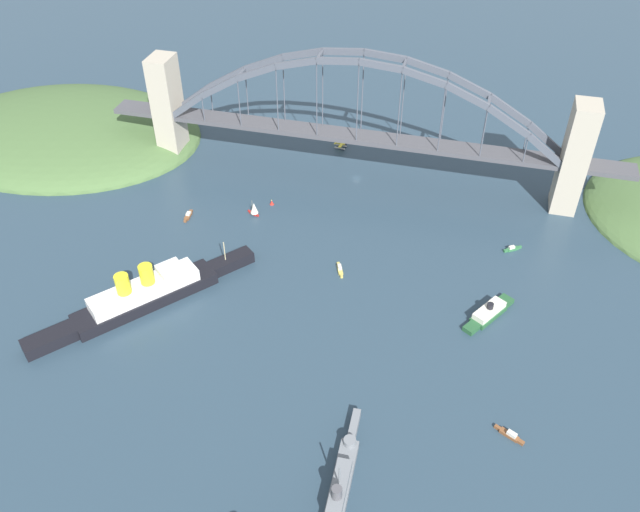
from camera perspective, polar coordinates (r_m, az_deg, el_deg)
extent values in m
plane|color=#283D4C|center=(360.80, 3.21, 6.82)|extent=(1400.00, 1400.00, 0.00)
cube|color=#ADA38E|center=(345.13, 21.32, 7.95)|extent=(12.29, 16.47, 57.55)
cube|color=#ADA38E|center=(379.06, -13.14, 12.55)|extent=(12.29, 16.47, 57.55)
cube|color=#47474C|center=(347.76, 3.37, 10.34)|extent=(203.04, 13.22, 2.40)
cube|color=#47474C|center=(349.88, 24.10, 6.93)|extent=(24.00, 13.22, 2.40)
cube|color=#47474C|center=(388.75, -15.52, 12.27)|extent=(24.00, 13.22, 2.40)
cube|color=#4C515B|center=(346.50, 19.25, 9.47)|extent=(22.83, 1.80, 18.20)
cube|color=#4C515B|center=(338.60, 16.21, 12.12)|extent=(22.53, 1.80, 14.93)
cube|color=#4C515B|center=(333.84, 12.89, 14.31)|extent=(22.15, 1.80, 11.64)
cube|color=#4C515B|center=(332.01, 9.37, 15.95)|extent=(21.69, 1.80, 8.32)
cube|color=#4C515B|center=(332.94, 5.71, 16.98)|extent=(21.18, 1.80, 4.93)
cube|color=#4C515B|center=(336.50, 2.05, 17.40)|extent=(21.18, 1.80, 4.93)
cube|color=#4C515B|center=(342.62, -1.54, 17.20)|extent=(21.69, 1.80, 8.32)
cube|color=#4C515B|center=(351.26, -4.94, 16.42)|extent=(22.15, 1.80, 11.64)
cube|color=#4C515B|center=(362.44, -8.09, 15.13)|extent=(22.53, 1.80, 14.93)
cube|color=#4C515B|center=(376.22, -10.95, 13.41)|extent=(22.83, 1.80, 18.20)
cube|color=#4C515B|center=(336.10, 19.27, 8.50)|extent=(22.83, 1.80, 18.20)
cube|color=#4C515B|center=(327.95, 16.14, 11.21)|extent=(22.53, 1.80, 14.93)
cube|color=#4C515B|center=(323.03, 12.72, 13.46)|extent=(22.15, 1.80, 11.64)
cube|color=#4C515B|center=(321.14, 9.09, 15.14)|extent=(21.69, 1.80, 8.32)
cube|color=#4C515B|center=(322.10, 5.33, 16.21)|extent=(21.18, 1.80, 4.93)
cube|color=#4C515B|center=(325.78, 1.55, 16.64)|extent=(21.18, 1.80, 4.93)
cube|color=#4C515B|center=(332.10, -2.12, 16.44)|extent=(21.69, 1.80, 8.32)
cube|color=#4C515B|center=(341.00, -5.60, 15.65)|extent=(22.15, 1.80, 11.64)
cube|color=#4C515B|center=(352.51, -8.80, 14.34)|extent=(22.53, 1.80, 14.93)
cube|color=#4C515B|center=(366.66, -11.69, 12.59)|extent=(22.83, 1.80, 18.20)
cube|color=#4C515B|center=(346.33, 20.69, 7.57)|extent=(1.40, 11.89, 1.40)
cube|color=#4C515B|center=(330.28, 14.54, 12.91)|extent=(1.40, 11.89, 1.40)
cube|color=#4C515B|center=(326.52, 7.39, 16.23)|extent=(1.40, 11.89, 1.40)
cube|color=#4C515B|center=(333.75, -0.03, 17.07)|extent=(1.40, 11.89, 1.40)
cube|color=#4C515B|center=(351.29, -6.90, 15.51)|extent=(1.40, 11.89, 1.40)
cube|color=#4C515B|center=(379.23, -12.64, 12.06)|extent=(1.40, 11.89, 1.40)
cylinder|color=#4C515B|center=(345.25, 17.55, 9.87)|extent=(0.56, 0.56, 14.44)
cylinder|color=#4C515B|center=(334.82, 17.52, 8.91)|extent=(0.56, 0.56, 14.44)
cylinder|color=#4C515B|center=(341.48, 14.23, 11.35)|extent=(0.56, 0.56, 26.60)
cylinder|color=#4C515B|center=(330.92, 14.10, 10.43)|extent=(0.56, 0.56, 26.60)
cylinder|color=#4C515B|center=(339.82, 10.79, 12.56)|extent=(0.56, 0.56, 35.29)
cylinder|color=#4C515B|center=(329.21, 10.56, 11.67)|extent=(0.56, 0.56, 35.29)
cylinder|color=#4C515B|center=(340.26, 7.26, 13.47)|extent=(0.56, 0.56, 40.50)
cylinder|color=#4C515B|center=(329.66, 6.93, 12.61)|extent=(0.56, 0.56, 40.50)
cylinder|color=#4C515B|center=(342.74, 3.72, 14.07)|extent=(0.56, 0.56, 42.24)
cylinder|color=#4C515B|center=(332.22, 3.29, 13.22)|extent=(0.56, 0.56, 42.24)
cylinder|color=#4C515B|center=(347.20, 0.23, 14.34)|extent=(0.56, 0.56, 40.50)
cylinder|color=#4C515B|center=(336.83, -0.29, 13.51)|extent=(0.56, 0.56, 40.50)
cylinder|color=#4C515B|center=(353.59, -3.16, 14.30)|extent=(0.56, 0.56, 35.29)
cylinder|color=#4C515B|center=(343.41, -3.76, 13.48)|extent=(0.56, 0.56, 35.29)
cylinder|color=#4C515B|center=(361.84, -6.40, 13.97)|extent=(0.56, 0.56, 26.60)
cylinder|color=#4C515B|center=(351.89, -7.06, 13.15)|extent=(0.56, 0.56, 26.60)
cylinder|color=#4C515B|center=(371.88, -9.45, 13.38)|extent=(0.56, 0.56, 14.44)
cylinder|color=#4C515B|center=(362.21, -10.16, 12.55)|extent=(0.56, 0.56, 14.44)
ellipsoid|color=#476638|center=(429.22, -21.19, 9.81)|extent=(165.24, 127.89, 27.61)
ellipsoid|color=#756B5B|center=(436.38, -14.65, 11.74)|extent=(57.83, 38.37, 15.18)
cube|color=black|center=(289.88, -14.91, -3.59)|extent=(49.98, 56.46, 5.31)
cube|color=black|center=(301.07, -7.77, -0.51)|extent=(18.87, 20.65, 5.31)
cube|color=black|center=(284.38, -22.53, -6.79)|extent=(19.99, 21.58, 5.31)
cube|color=white|center=(286.35, -15.09, -2.80)|extent=(38.50, 43.19, 5.43)
cube|color=white|center=(286.50, -12.91, -1.18)|extent=(14.21, 14.26, 3.20)
cylinder|color=yellow|center=(282.25, -14.90, -1.55)|extent=(5.96, 5.96, 8.83)
cylinder|color=yellow|center=(280.16, -16.84, -2.36)|extent=(5.96, 5.96, 8.83)
cylinder|color=tan|center=(295.38, -8.34, 0.43)|extent=(0.50, 0.50, 10.00)
cube|color=slate|center=(223.50, 1.66, -20.05)|extent=(7.43, 39.80, 3.83)
cube|color=slate|center=(237.80, 2.97, -14.67)|extent=(3.19, 13.29, 3.83)
cube|color=slate|center=(220.42, 1.68, -19.58)|extent=(5.56, 19.96, 3.35)
cylinder|color=slate|center=(230.62, 2.61, -15.86)|extent=(4.32, 4.32, 2.20)
cylinder|color=slate|center=(214.72, 1.71, -18.66)|extent=(0.60, 0.60, 10.00)
cylinder|color=#4C4C51|center=(215.09, 1.47, -19.93)|extent=(3.39, 3.39, 4.40)
cube|color=#23512D|center=(284.37, 14.47, -4.95)|extent=(15.26, 18.60, 2.16)
cube|color=#23512D|center=(276.82, 13.05, -6.15)|extent=(7.20, 7.54, 2.16)
cube|color=#23512D|center=(292.20, 15.81, -3.81)|extent=(8.00, 8.06, 2.16)
cube|color=beige|center=(282.76, 14.55, -4.60)|extent=(13.61, 16.81, 2.59)
cylinder|color=black|center=(281.08, 14.63, -4.24)|extent=(2.73, 2.73, 2.40)
cylinder|color=#B7B7B2|center=(389.42, 1.90, 9.60)|extent=(6.43, 1.48, 0.90)
cylinder|color=#B7B7B2|center=(386.76, 1.74, 9.38)|extent=(6.43, 1.48, 0.90)
cylinder|color=black|center=(388.90, 1.90, 9.73)|extent=(0.14, 0.14, 1.16)
cylinder|color=black|center=(386.24, 1.75, 9.51)|extent=(0.14, 0.14, 1.16)
ellipsoid|color=gold|center=(386.99, 1.83, 9.77)|extent=(7.19, 1.81, 1.16)
cylinder|color=black|center=(386.16, 2.28, 9.69)|extent=(0.90, 1.17, 1.10)
cube|color=gold|center=(386.51, 1.95, 9.81)|extent=(2.67, 10.75, 0.20)
cube|color=gold|center=(387.78, 1.38, 9.87)|extent=(1.47, 4.13, 0.12)
cube|color=black|center=(387.18, 1.38, 10.02)|extent=(1.11, 0.22, 1.50)
cube|color=#2D6B3D|center=(322.02, 16.45, 0.59)|extent=(5.76, 4.83, 1.20)
cube|color=#2D6B3D|center=(324.05, 17.01, 0.74)|extent=(2.15, 1.94, 1.20)
cube|color=#2D6B3D|center=(320.01, 15.89, 0.44)|extent=(2.27, 2.10, 1.20)
cube|color=beige|center=(320.90, 16.39, 0.73)|extent=(3.20, 2.87, 1.25)
cube|color=gold|center=(297.39, 1.75, -1.23)|extent=(4.24, 6.50, 1.04)
cube|color=gold|center=(294.32, 1.88, -1.75)|extent=(1.82, 2.33, 1.04)
cube|color=gold|center=(300.49, 1.62, -0.72)|extent=(2.02, 2.42, 1.04)
cube|color=beige|center=(297.18, 1.73, -0.96)|extent=(2.68, 3.48, 1.40)
cube|color=brown|center=(246.29, 16.17, -14.75)|extent=(7.08, 5.06, 1.24)
cube|color=brown|center=(247.10, 15.23, -14.24)|extent=(2.57, 2.10, 1.24)
cube|color=brown|center=(245.57, 17.12, -15.26)|extent=(2.68, 2.32, 1.24)
cube|color=beige|center=(245.13, 16.40, -14.67)|extent=(3.84, 3.11, 1.35)
cube|color=#B2231E|center=(333.82, -5.84, 3.73)|extent=(4.71, 3.54, 0.89)
cube|color=#B2231E|center=(335.58, -6.19, 3.92)|extent=(1.66, 1.37, 0.89)
cube|color=#B2231E|center=(332.07, -5.49, 3.54)|extent=(1.73, 1.52, 0.89)
cylinder|color=tan|center=(331.70, -5.93, 4.32)|extent=(0.16, 0.16, 7.22)
cone|color=silver|center=(331.13, -5.77, 4.19)|extent=(5.35, 5.35, 5.78)
cube|color=brown|center=(336.61, -11.43, 3.44)|extent=(2.84, 6.15, 1.10)
cube|color=brown|center=(333.65, -11.66, 3.04)|extent=(1.47, 2.09, 1.10)
cube|color=brown|center=(339.59, -11.21, 3.83)|extent=(1.73, 2.11, 1.10)
cube|color=beige|center=(336.58, -11.41, 3.65)|extent=(2.14, 3.13, 0.95)
cone|color=red|center=(339.58, -4.23, 4.67)|extent=(2.20, 2.20, 2.20)
sphere|color=#F2E566|center=(338.79, -4.24, 4.87)|extent=(0.50, 0.50, 0.50)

